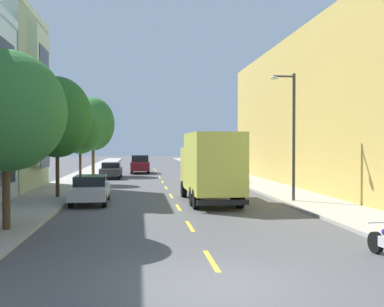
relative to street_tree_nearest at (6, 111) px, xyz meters
name	(u,v)px	position (x,y,z in m)	size (l,w,h in m)	color
ground_plane	(161,179)	(6.40, 23.61, -4.19)	(160.00, 160.00, 0.00)	#4C4C4F
sidewalk_left	(75,181)	(-0.70, 21.61, -4.12)	(3.20, 120.00, 0.14)	#A39E93
sidewalk_right	(245,179)	(13.50, 21.61, -4.12)	(3.20, 120.00, 0.14)	#A39E93
lane_centerline_dashes	(164,185)	(6.40, 18.11, -4.19)	(0.14, 47.20, 0.01)	yellow
apartment_block_opposite	(365,111)	(20.10, 13.61, 1.19)	(10.00, 36.00, 10.77)	tan
street_tree_nearest	(6,111)	(0.00, 0.00, 0.00)	(4.10, 4.10, 6.14)	#47331E
street_tree_second	(57,117)	(0.00, 9.68, 0.38)	(3.81, 3.81, 6.69)	#47331E
street_tree_third	(80,133)	(0.00, 19.36, -0.27)	(2.97, 2.97, 5.39)	#47331E
street_tree_farthest	(93,124)	(0.00, 29.03, 0.88)	(4.21, 4.21, 7.56)	#47331E
street_lamp	(291,127)	(12.34, 6.55, -0.22)	(1.35, 0.28, 6.58)	#38383D
delivery_box_truck	(210,165)	(8.20, 7.06, -2.18)	(2.51, 7.10, 3.64)	#D8D84C
parked_suv_red	(219,170)	(10.84, 19.38, -3.20)	(2.00, 4.82, 1.93)	#AD1E1E
parked_wagon_sky	(190,163)	(10.81, 39.64, -3.39)	(1.95, 4.75, 1.50)	#7A9EC6
parked_suv_white	(198,164)	(10.85, 31.84, -3.20)	(1.98, 4.81, 1.93)	silver
parked_sedan_silver	(90,189)	(2.01, 7.69, -3.44)	(1.89, 4.54, 1.43)	#B2B5BA
parked_sedan_charcoal	(111,170)	(1.99, 25.22, -3.44)	(1.83, 4.51, 1.43)	#333338
moving_burgundy_sedan	(140,164)	(4.60, 32.21, -3.20)	(1.95, 4.80, 1.93)	maroon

